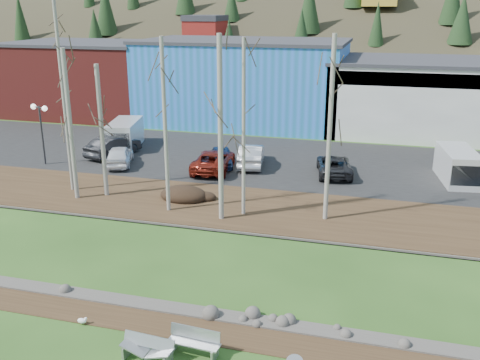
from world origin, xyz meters
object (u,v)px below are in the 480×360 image
(bench_intact, at_px, (194,342))
(van_grey, at_px, (124,135))
(bench_damaged, at_px, (148,349))
(seagull, at_px, (82,321))
(street_lamp, at_px, (40,118))
(car_5, at_px, (334,165))
(car_3, at_px, (221,157))
(van_white, at_px, (458,166))
(car_2, at_px, (213,160))
(car_4, at_px, (251,155))
(car_1, at_px, (113,146))
(car_0, at_px, (119,155))

(bench_intact, xyz_separation_m, van_grey, (-15.13, 24.57, 0.79))
(bench_damaged, relative_size, seagull, 4.49)
(seagull, xyz_separation_m, street_lamp, (-14.01, 18.07, 3.50))
(car_5, bearing_deg, bench_damaged, 69.53)
(car_3, height_order, van_grey, van_grey)
(bench_damaged, bearing_deg, van_white, 66.76)
(van_white, bearing_deg, car_2, 178.86)
(car_4, bearing_deg, street_lamp, 3.85)
(car_1, distance_m, car_5, 17.35)
(car_1, xyz_separation_m, car_2, (8.85, -1.61, -0.06))
(car_0, relative_size, car_4, 0.89)
(bench_damaged, bearing_deg, car_1, 124.97)
(seagull, relative_size, van_grey, 0.08)
(seagull, bearing_deg, car_4, 69.43)
(car_2, bearing_deg, bench_damaged, 96.65)
(car_5, xyz_separation_m, van_white, (8.20, 0.63, 0.40))
(car_3, relative_size, van_grey, 0.73)
(bench_intact, bearing_deg, car_1, 128.15)
(van_grey, bearing_deg, car_1, -96.33)
(car_1, bearing_deg, car_5, -164.99)
(bench_damaged, xyz_separation_m, car_0, (-11.75, 20.60, 0.46))
(street_lamp, bearing_deg, van_white, 26.72)
(bench_intact, bearing_deg, street_lamp, 139.37)
(car_1, relative_size, car_4, 1.00)
(car_0, distance_m, car_3, 7.61)
(bench_intact, xyz_separation_m, car_1, (-14.82, 22.02, 0.48))
(car_4, bearing_deg, bench_damaged, 85.44)
(seagull, height_order, street_lamp, street_lamp)
(bench_intact, xyz_separation_m, street_lamp, (-18.70, 18.60, 3.21))
(van_grey, bearing_deg, bench_damaged, -74.91)
(bench_damaged, relative_size, van_white, 0.37)
(seagull, bearing_deg, bench_damaged, -39.17)
(bench_damaged, distance_m, car_5, 22.82)
(bench_damaged, relative_size, street_lamp, 0.43)
(seagull, distance_m, car_4, 21.85)
(car_0, bearing_deg, van_grey, -87.67)
(car_1, relative_size, van_grey, 0.90)
(bench_intact, distance_m, car_0, 23.81)
(car_0, height_order, van_white, van_white)
(seagull, xyz_separation_m, van_grey, (-10.44, 24.04, 1.08))
(bench_damaged, xyz_separation_m, car_5, (3.93, 22.48, 0.40))
(car_3, bearing_deg, van_white, -17.26)
(bench_intact, relative_size, car_1, 0.39)
(car_3, bearing_deg, bench_intact, -94.53)
(car_4, bearing_deg, van_grey, -21.08)
(street_lamp, bearing_deg, car_0, 32.08)
(bench_intact, height_order, street_lamp, street_lamp)
(car_3, height_order, van_white, van_white)
(car_0, bearing_deg, bench_intact, 103.03)
(bench_intact, relative_size, car_4, 0.39)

